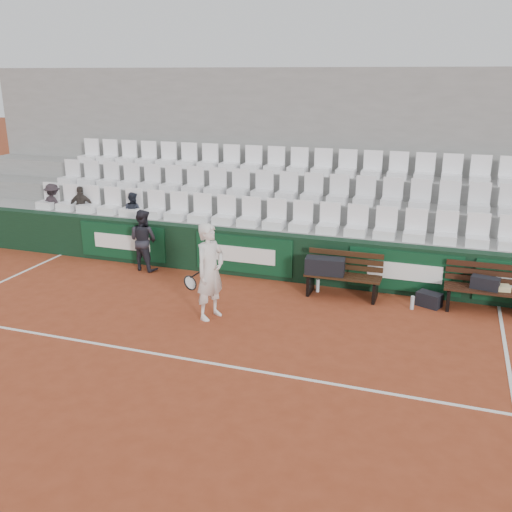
# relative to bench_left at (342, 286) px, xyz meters

# --- Properties ---
(ground) EXTENTS (80.00, 80.00, 0.00)m
(ground) POSITION_rel_bench_left_xyz_m (-2.05, -3.40, -0.23)
(ground) COLOR #953D21
(ground) RESTS_ON ground
(court_baseline) EXTENTS (18.00, 0.06, 0.01)m
(court_baseline) POSITION_rel_bench_left_xyz_m (-2.05, -3.40, -0.22)
(court_baseline) COLOR white
(court_baseline) RESTS_ON ground
(back_barrier) EXTENTS (18.00, 0.34, 1.00)m
(back_barrier) POSITION_rel_bench_left_xyz_m (-1.99, 0.59, 0.28)
(back_barrier) COLOR black
(back_barrier) RESTS_ON ground
(grandstand_tier_front) EXTENTS (18.00, 0.95, 1.00)m
(grandstand_tier_front) POSITION_rel_bench_left_xyz_m (-2.05, 1.23, 0.28)
(grandstand_tier_front) COLOR #979795
(grandstand_tier_front) RESTS_ON ground
(grandstand_tier_mid) EXTENTS (18.00, 0.95, 1.45)m
(grandstand_tier_mid) POSITION_rel_bench_left_xyz_m (-2.05, 2.18, 0.50)
(grandstand_tier_mid) COLOR gray
(grandstand_tier_mid) RESTS_ON ground
(grandstand_tier_back) EXTENTS (18.00, 0.95, 1.90)m
(grandstand_tier_back) POSITION_rel_bench_left_xyz_m (-2.05, 3.13, 0.72)
(grandstand_tier_back) COLOR gray
(grandstand_tier_back) RESTS_ON ground
(grandstand_rear_wall) EXTENTS (18.00, 0.30, 4.40)m
(grandstand_rear_wall) POSITION_rel_bench_left_xyz_m (-2.05, 3.75, 1.98)
(grandstand_rear_wall) COLOR gray
(grandstand_rear_wall) RESTS_ON ground
(seat_row_front) EXTENTS (11.90, 0.44, 0.63)m
(seat_row_front) POSITION_rel_bench_left_xyz_m (-2.05, 1.05, 1.09)
(seat_row_front) COLOR white
(seat_row_front) RESTS_ON grandstand_tier_front
(seat_row_mid) EXTENTS (11.90, 0.44, 0.63)m
(seat_row_mid) POSITION_rel_bench_left_xyz_m (-2.05, 2.00, 1.54)
(seat_row_mid) COLOR silver
(seat_row_mid) RESTS_ON grandstand_tier_mid
(seat_row_back) EXTENTS (11.90, 0.44, 0.63)m
(seat_row_back) POSITION_rel_bench_left_xyz_m (-2.05, 2.95, 1.99)
(seat_row_back) COLOR white
(seat_row_back) RESTS_ON grandstand_tier_back
(bench_left) EXTENTS (1.50, 0.56, 0.45)m
(bench_left) POSITION_rel_bench_left_xyz_m (0.00, 0.00, 0.00)
(bench_left) COLOR #371F10
(bench_left) RESTS_ON ground
(bench_right) EXTENTS (1.50, 0.56, 0.45)m
(bench_right) POSITION_rel_bench_left_xyz_m (2.66, 0.11, 0.00)
(bench_right) COLOR #351A0F
(bench_right) RESTS_ON ground
(sports_bag_left) EXTENTS (0.79, 0.40, 0.33)m
(sports_bag_left) POSITION_rel_bench_left_xyz_m (-0.36, -0.03, 0.39)
(sports_bag_left) COLOR black
(sports_bag_left) RESTS_ON bench_left
(sports_bag_right) EXTENTS (0.53, 0.33, 0.23)m
(sports_bag_right) POSITION_rel_bench_left_xyz_m (2.62, 0.11, 0.34)
(sports_bag_right) COLOR black
(sports_bag_right) RESTS_ON bench_right
(towel) EXTENTS (0.36, 0.28, 0.09)m
(towel) POSITION_rel_bench_left_xyz_m (2.89, 0.14, 0.27)
(towel) COLOR beige
(towel) RESTS_ON bench_right
(sports_bag_ground) EXTENTS (0.52, 0.43, 0.27)m
(sports_bag_ground) POSITION_rel_bench_left_xyz_m (1.67, 0.05, -0.09)
(sports_bag_ground) COLOR black
(sports_bag_ground) RESTS_ON ground
(water_bottle_near) EXTENTS (0.07, 0.07, 0.27)m
(water_bottle_near) POSITION_rel_bench_left_xyz_m (-0.52, 0.09, -0.09)
(water_bottle_near) COLOR silver
(water_bottle_near) RESTS_ON ground
(water_bottle_far) EXTENTS (0.07, 0.07, 0.26)m
(water_bottle_far) POSITION_rel_bench_left_xyz_m (1.38, -0.21, -0.09)
(water_bottle_far) COLOR silver
(water_bottle_far) RESTS_ON ground
(tennis_player) EXTENTS (0.80, 0.75, 1.77)m
(tennis_player) POSITION_rel_bench_left_xyz_m (-2.08, -1.78, 0.66)
(tennis_player) COLOR silver
(tennis_player) RESTS_ON ground
(ball_kid) EXTENTS (0.76, 0.64, 1.39)m
(ball_kid) POSITION_rel_bench_left_xyz_m (-4.56, 0.19, 0.47)
(ball_kid) COLOR #22212A
(ball_kid) RESTS_ON ground
(spectator_a) EXTENTS (0.74, 0.49, 1.07)m
(spectator_a) POSITION_rel_bench_left_xyz_m (-7.63, 1.10, 1.31)
(spectator_a) COLOR black
(spectator_a) RESTS_ON grandstand_tier_front
(spectator_b) EXTENTS (0.67, 0.47, 1.06)m
(spectator_b) POSITION_rel_bench_left_xyz_m (-6.78, 1.10, 1.30)
(spectator_b) COLOR #342E29
(spectator_b) RESTS_ON grandstand_tier_front
(spectator_c) EXTENTS (0.55, 0.46, 1.01)m
(spectator_c) POSITION_rel_bench_left_xyz_m (-5.33, 1.10, 1.28)
(spectator_c) COLOR #1E222D
(spectator_c) RESTS_ON grandstand_tier_front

